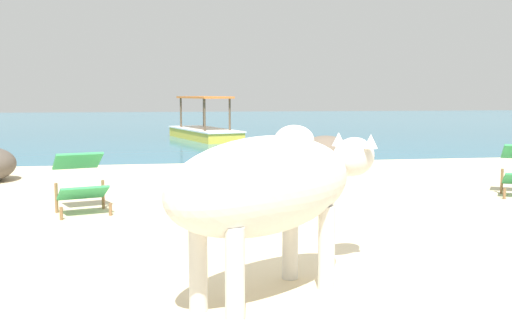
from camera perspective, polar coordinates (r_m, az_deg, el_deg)
sand_beach at (r=4.53m, az=8.72°, el=-10.99°), size 18.00×14.00×0.04m
water_surface at (r=26.18m, az=-6.03°, el=3.53°), size 60.00×36.00×0.03m
cow at (r=3.73m, az=1.58°, el=-2.57°), size 1.84×1.54×1.13m
deck_chair_near at (r=6.83m, az=-17.06°, el=-1.75°), size 0.73×0.89×0.68m
shore_rock_large at (r=9.96m, az=6.89°, el=0.62°), size 1.21×1.08×0.63m
boat_yellow at (r=17.47m, az=-5.15°, el=2.99°), size 2.14×3.85×1.29m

